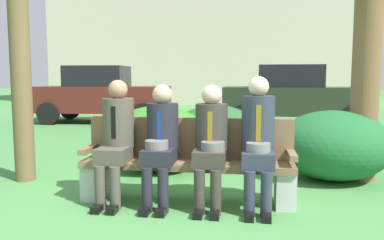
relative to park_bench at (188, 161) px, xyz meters
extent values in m
plane|color=#478844|center=(-0.18, -0.25, -0.43)|extent=(80.00, 80.00, 0.00)
cube|color=brown|center=(0.00, -0.06, -0.02)|extent=(2.27, 0.44, 0.07)
cube|color=brown|center=(0.00, 0.13, 0.24)|extent=(2.27, 0.06, 0.45)
cube|color=brown|center=(-1.10, -0.06, 0.12)|extent=(0.08, 0.44, 0.06)
cube|color=brown|center=(1.10, -0.06, 0.12)|extent=(0.08, 0.44, 0.06)
cube|color=silver|center=(-1.04, -0.06, -0.24)|extent=(0.20, 0.37, 0.38)
cube|color=silver|center=(1.04, -0.06, -0.24)|extent=(0.20, 0.37, 0.38)
cube|color=#4C473D|center=(-0.76, -0.23, 0.10)|extent=(0.32, 0.38, 0.16)
cylinder|color=#4C473D|center=(-0.84, -0.42, -0.21)|extent=(0.11, 0.11, 0.45)
cylinder|color=#4C473D|center=(-0.68, -0.42, -0.21)|extent=(0.11, 0.11, 0.45)
cube|color=black|center=(-0.84, -0.48, -0.40)|extent=(0.09, 0.22, 0.07)
cube|color=black|center=(-0.68, -0.48, -0.40)|extent=(0.09, 0.22, 0.07)
cylinder|color=#4C473D|center=(-0.76, -0.04, 0.41)|extent=(0.34, 0.34, 0.54)
cube|color=black|center=(-0.76, -0.21, 0.43)|extent=(0.05, 0.01, 0.34)
sphere|color=#9E7556|center=(-0.76, -0.04, 0.78)|extent=(0.21, 0.21, 0.21)
cube|color=#23232D|center=(-0.27, -0.23, 0.10)|extent=(0.32, 0.38, 0.16)
cylinder|color=#23232D|center=(-0.35, -0.42, -0.21)|extent=(0.11, 0.11, 0.45)
cylinder|color=#23232D|center=(-0.19, -0.42, -0.21)|extent=(0.11, 0.11, 0.45)
cube|color=black|center=(-0.35, -0.48, -0.40)|extent=(0.09, 0.22, 0.07)
cube|color=black|center=(-0.19, -0.48, -0.40)|extent=(0.09, 0.22, 0.07)
cylinder|color=#23232D|center=(-0.27, -0.04, 0.39)|extent=(0.34, 0.34, 0.49)
cube|color=navy|center=(-0.27, -0.21, 0.41)|extent=(0.05, 0.01, 0.31)
sphere|color=tan|center=(-0.27, -0.04, 0.73)|extent=(0.21, 0.21, 0.21)
cylinder|color=slate|center=(-0.28, -0.25, 0.22)|extent=(0.24, 0.24, 0.09)
cube|color=#38332D|center=(0.26, -0.23, 0.10)|extent=(0.32, 0.38, 0.16)
cylinder|color=#38332D|center=(0.18, -0.42, -0.21)|extent=(0.11, 0.11, 0.45)
cylinder|color=#38332D|center=(0.34, -0.42, -0.21)|extent=(0.11, 0.11, 0.45)
cube|color=black|center=(0.18, -0.48, -0.40)|extent=(0.09, 0.22, 0.07)
cube|color=black|center=(0.34, -0.48, -0.40)|extent=(0.09, 0.22, 0.07)
cylinder|color=#38332D|center=(0.26, -0.04, 0.39)|extent=(0.34, 0.34, 0.49)
cube|color=olive|center=(0.26, -0.21, 0.41)|extent=(0.05, 0.01, 0.31)
sphere|color=beige|center=(0.26, -0.04, 0.73)|extent=(0.21, 0.21, 0.21)
cylinder|color=slate|center=(0.30, -0.25, 0.22)|extent=(0.24, 0.24, 0.09)
cube|color=#2D3342|center=(0.75, -0.23, 0.10)|extent=(0.32, 0.38, 0.16)
cylinder|color=#2D3342|center=(0.67, -0.42, -0.21)|extent=(0.11, 0.11, 0.45)
cylinder|color=#2D3342|center=(0.83, -0.42, -0.21)|extent=(0.11, 0.11, 0.45)
cube|color=black|center=(0.67, -0.48, -0.40)|extent=(0.09, 0.22, 0.07)
cube|color=black|center=(0.83, -0.48, -0.40)|extent=(0.09, 0.22, 0.07)
cylinder|color=#2D3342|center=(0.75, -0.04, 0.43)|extent=(0.34, 0.34, 0.57)
cube|color=olive|center=(0.75, -0.21, 0.45)|extent=(0.05, 0.01, 0.37)
sphere|color=beige|center=(0.75, -0.04, 0.81)|extent=(0.21, 0.21, 0.21)
cylinder|color=slate|center=(0.75, -0.25, 0.22)|extent=(0.24, 0.24, 0.09)
cylinder|color=brown|center=(2.14, 1.19, 1.76)|extent=(0.35, 0.35, 4.38)
cylinder|color=brown|center=(-2.24, 0.53, 1.36)|extent=(0.25, 0.25, 3.60)
ellipsoid|color=#1F6330|center=(1.77, 1.15, 0.02)|extent=(1.46, 1.34, 0.91)
ellipsoid|color=#275828|center=(0.15, 2.01, 0.02)|extent=(1.45, 1.33, 0.91)
ellipsoid|color=#337521|center=(-0.65, 1.37, 0.03)|extent=(1.49, 1.37, 0.93)
cube|color=#591E19|center=(-3.65, 7.02, 0.27)|extent=(3.98, 1.78, 0.76)
cube|color=black|center=(-3.80, 7.01, 0.95)|extent=(1.78, 1.46, 0.60)
cylinder|color=black|center=(-2.33, 7.87, -0.11)|extent=(0.65, 0.18, 0.64)
cylinder|color=black|center=(-2.24, 6.32, -0.11)|extent=(0.65, 0.18, 0.64)
cylinder|color=black|center=(-5.06, 7.72, -0.11)|extent=(0.65, 0.18, 0.64)
cylinder|color=black|center=(-4.97, 6.16, -0.11)|extent=(0.65, 0.18, 0.64)
cube|color=#232D1E|center=(1.93, 6.96, 0.27)|extent=(3.94, 1.66, 0.76)
cube|color=black|center=(1.78, 6.96, 0.95)|extent=(1.73, 1.40, 0.60)
cylinder|color=black|center=(3.31, 7.70, -0.11)|extent=(0.64, 0.16, 0.64)
cylinder|color=black|center=(3.27, 6.14, -0.11)|extent=(0.64, 0.16, 0.64)
cylinder|color=black|center=(0.59, 7.78, -0.11)|extent=(0.64, 0.16, 0.64)
cylinder|color=black|center=(0.55, 6.22, -0.11)|extent=(0.64, 0.16, 0.64)
cube|color=beige|center=(-1.83, 18.25, 4.67)|extent=(15.10, 7.68, 10.21)
camera|label=1|loc=(0.64, -4.09, 0.91)|focal=36.28mm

